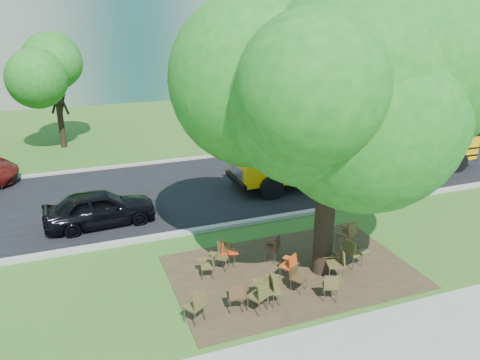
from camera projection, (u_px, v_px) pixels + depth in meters
name	position (u px, v px, depth m)	size (l,w,h in m)	color
ground	(254.00, 270.00, 13.91)	(160.00, 160.00, 0.00)	#27571B
dirt_patch	(292.00, 271.00, 13.80)	(7.00, 4.50, 0.03)	#382819
asphalt_road	(192.00, 189.00, 20.05)	(80.00, 8.00, 0.04)	black
kerb_near	(222.00, 226.00, 16.52)	(80.00, 0.25, 0.14)	gray
kerb_far	(171.00, 161.00, 23.64)	(80.00, 0.25, 0.14)	gray
bg_tree_2	(54.00, 71.00, 24.86)	(4.80, 4.80, 6.62)	black
bg_tree_3	(291.00, 51.00, 27.13)	(5.60, 5.60, 7.84)	black
bg_tree_4	(413.00, 59.00, 29.14)	(5.00, 5.00, 6.85)	black
main_tree	(334.00, 75.00, 11.85)	(7.20, 7.20, 9.33)	black
school_bus	(369.00, 140.00, 21.30)	(11.84, 2.71, 2.89)	#E09907
chair_0	(197.00, 303.00, 11.38)	(0.61, 0.76, 0.92)	#4A4120
chair_1	(237.00, 294.00, 11.81)	(0.63, 0.51, 0.86)	#472D19
chair_2	(260.00, 293.00, 11.78)	(0.61, 0.74, 0.91)	#46411E
chair_3	(272.00, 287.00, 12.15)	(0.59, 0.47, 0.80)	brown
chair_4	(332.00, 284.00, 12.25)	(0.68, 0.54, 0.83)	#453E1D
chair_5	(297.00, 276.00, 12.70)	(0.52, 0.64, 0.77)	#463219
chair_6	(337.00, 260.00, 13.24)	(0.60, 0.76, 0.97)	#4E4422
chair_7	(353.00, 251.00, 13.83)	(0.65, 0.62, 0.92)	brown
chair_8	(209.00, 263.00, 13.35)	(0.45, 0.57, 0.77)	#4E4521
chair_9	(222.00, 253.00, 13.78)	(0.74, 0.58, 0.86)	#46411E
chair_10	(227.00, 250.00, 13.92)	(0.55, 0.70, 0.88)	#BB3414
chair_11	(290.00, 264.00, 13.28)	(0.53, 0.67, 0.80)	#C54115
chair_12	(330.00, 252.00, 13.81)	(0.51, 0.61, 0.87)	#4D321B
chair_13	(348.00, 232.00, 14.97)	(0.65, 0.76, 0.96)	#4F371C
chair_14	(267.00, 286.00, 12.08)	(0.53, 0.68, 0.91)	#4D4621
chair_15	(273.00, 246.00, 14.20)	(0.59, 0.74, 0.87)	#432717
black_car	(100.00, 208.00, 16.59)	(1.55, 3.86, 1.32)	black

